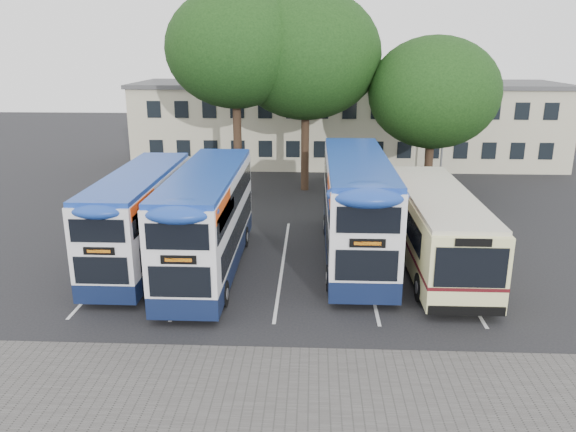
% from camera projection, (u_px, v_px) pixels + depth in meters
% --- Properties ---
extents(ground, '(120.00, 120.00, 0.00)m').
position_uv_depth(ground, '(385.00, 320.00, 18.94)').
color(ground, black).
rests_on(ground, ground).
extents(paving_strip, '(40.00, 6.00, 0.01)m').
position_uv_depth(paving_strip, '(330.00, 410.00, 14.25)').
color(paving_strip, '#595654').
rests_on(paving_strip, ground).
extents(bay_lines, '(14.12, 11.00, 0.01)m').
position_uv_depth(bay_lines, '(283.00, 263.00, 23.88)').
color(bay_lines, silver).
rests_on(bay_lines, ground).
extents(depot_building, '(32.40, 8.40, 6.20)m').
position_uv_depth(depot_building, '(346.00, 122.00, 43.82)').
color(depot_building, beige).
rests_on(depot_building, ground).
extents(lamp_post, '(0.25, 1.05, 9.06)m').
position_uv_depth(lamp_post, '(446.00, 107.00, 36.29)').
color(lamp_post, gray).
rests_on(lamp_post, ground).
extents(tree_left, '(8.04, 8.04, 12.13)m').
position_uv_depth(tree_left, '(235.00, 49.00, 32.33)').
color(tree_left, black).
rests_on(tree_left, ground).
extents(tree_mid, '(9.09, 9.09, 12.22)m').
position_uv_depth(tree_mid, '(306.00, 55.00, 33.68)').
color(tree_mid, black).
rests_on(tree_mid, ground).
extents(tree_right, '(7.65, 7.65, 9.50)m').
position_uv_depth(tree_right, '(434.00, 93.00, 32.73)').
color(tree_right, black).
rests_on(tree_right, ground).
extents(bus_dd_left, '(2.27, 9.37, 3.90)m').
position_uv_depth(bus_dd_left, '(141.00, 214.00, 23.37)').
color(bus_dd_left, '#101A3B').
rests_on(bus_dd_left, ground).
extents(bus_dd_mid, '(2.43, 10.04, 4.18)m').
position_uv_depth(bus_dd_mid, '(208.00, 217.00, 22.48)').
color(bus_dd_mid, '#101A3B').
rests_on(bus_dd_mid, ground).
extents(bus_dd_right, '(2.57, 10.62, 4.42)m').
position_uv_depth(bus_dd_right, '(356.00, 204.00, 23.82)').
color(bus_dd_right, '#101A3B').
rests_on(bus_dd_right, ground).
extents(bus_single, '(2.70, 10.61, 3.16)m').
position_uv_depth(bus_single, '(436.00, 223.00, 23.29)').
color(bus_single, '#EEEB9F').
rests_on(bus_single, ground).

